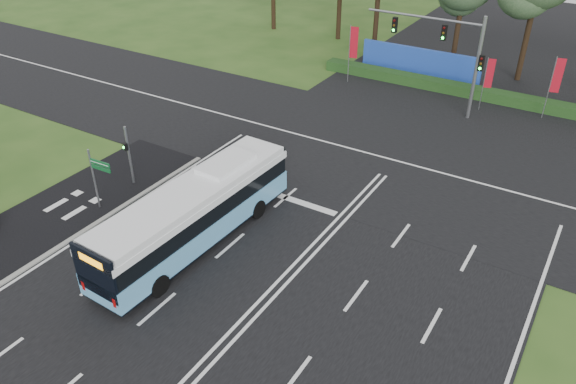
# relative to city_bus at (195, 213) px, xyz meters

# --- Properties ---
(ground) EXTENTS (120.00, 120.00, 0.00)m
(ground) POSITION_rel_city_bus_xyz_m (4.80, 0.55, -1.68)
(ground) COLOR #2A4D19
(ground) RESTS_ON ground
(road_main) EXTENTS (20.00, 120.00, 0.04)m
(road_main) POSITION_rel_city_bus_xyz_m (4.80, 0.55, -1.66)
(road_main) COLOR black
(road_main) RESTS_ON ground
(road_cross) EXTENTS (120.00, 14.00, 0.05)m
(road_cross) POSITION_rel_city_bus_xyz_m (4.80, 12.55, -1.65)
(road_cross) COLOR black
(road_cross) RESTS_ON ground
(bike_path) EXTENTS (5.00, 18.00, 0.06)m
(bike_path) POSITION_rel_city_bus_xyz_m (-7.70, -2.45, -1.65)
(bike_path) COLOR black
(bike_path) RESTS_ON ground
(kerb_strip) EXTENTS (0.25, 18.00, 0.12)m
(kerb_strip) POSITION_rel_city_bus_xyz_m (-5.30, -2.45, -1.62)
(kerb_strip) COLOR gray
(kerb_strip) RESTS_ON ground
(city_bus) EXTENTS (2.86, 11.68, 3.33)m
(city_bus) POSITION_rel_city_bus_xyz_m (0.00, 0.00, 0.00)
(city_bus) COLOR #5AA0D1
(city_bus) RESTS_ON ground
(pedestrian_signal) EXTENTS (0.33, 0.42, 3.50)m
(pedestrian_signal) POSITION_rel_city_bus_xyz_m (-6.59, 2.35, 0.24)
(pedestrian_signal) COLOR gray
(pedestrian_signal) RESTS_ON ground
(street_sign) EXTENTS (1.34, 0.14, 3.44)m
(street_sign) POSITION_rel_city_bus_xyz_m (-6.00, -0.33, 0.53)
(street_sign) COLOR gray
(street_sign) RESTS_ON ground
(banner_flag_left) EXTENTS (0.66, 0.19, 4.55)m
(banner_flag_left) POSITION_rel_city_bus_xyz_m (-3.20, 22.99, 1.29)
(banner_flag_left) COLOR gray
(banner_flag_left) RESTS_ON ground
(banner_flag_mid) EXTENTS (0.56, 0.21, 3.87)m
(banner_flag_mid) POSITION_rel_city_bus_xyz_m (7.28, 22.92, 0.88)
(banner_flag_mid) COLOR gray
(banner_flag_mid) RESTS_ON ground
(banner_flag_right) EXTENTS (0.64, 0.20, 4.41)m
(banner_flag_right) POSITION_rel_city_bus_xyz_m (11.44, 23.78, 1.20)
(banner_flag_right) COLOR gray
(banner_flag_right) RESTS_ON ground
(traffic_light_gantry) EXTENTS (8.41, 0.28, 7.00)m
(traffic_light_gantry) POSITION_rel_city_bus_xyz_m (5.01, 21.05, 2.99)
(traffic_light_gantry) COLOR gray
(traffic_light_gantry) RESTS_ON ground
(hedge) EXTENTS (22.00, 1.20, 0.80)m
(hedge) POSITION_rel_city_bus_xyz_m (4.80, 25.05, -1.28)
(hedge) COLOR #193B15
(hedge) RESTS_ON ground
(blue_hoarding) EXTENTS (10.00, 0.30, 2.20)m
(blue_hoarding) POSITION_rel_city_bus_xyz_m (0.80, 27.55, -0.58)
(blue_hoarding) COLOR #2147B3
(blue_hoarding) RESTS_ON ground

